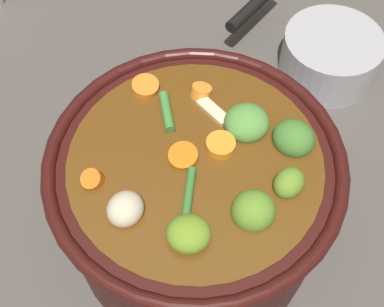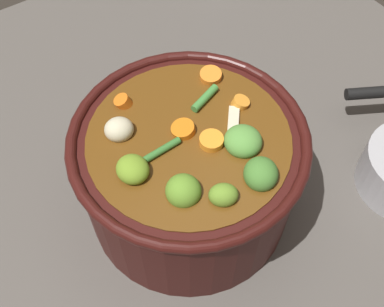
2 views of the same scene
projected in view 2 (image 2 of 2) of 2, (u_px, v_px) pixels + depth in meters
ground_plane at (189, 202)px, 0.66m from camera, size 1.10×1.10×0.00m
cooking_pot at (189, 171)px, 0.59m from camera, size 0.28×0.28×0.17m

